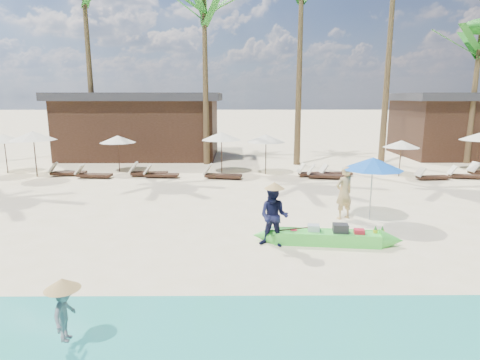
{
  "coord_description": "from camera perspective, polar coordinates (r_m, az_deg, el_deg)",
  "views": [
    {
      "loc": [
        -1.48,
        -10.12,
        4.04
      ],
      "look_at": [
        -1.4,
        2.0,
        1.53
      ],
      "focal_mm": 30.0,
      "sensor_mm": 36.0,
      "label": 1
    }
  ],
  "objects": [
    {
      "name": "ground",
      "position": [
        11.0,
        7.48,
        -9.95
      ],
      "size": [
        240.0,
        240.0,
        0.0
      ],
      "primitive_type": "plane",
      "color": "#F9E4B8",
      "rests_on": "ground"
    },
    {
      "name": "green_canoe",
      "position": [
        11.59,
        12.22,
        -7.92
      ],
      "size": [
        4.64,
        0.94,
        0.59
      ],
      "rotation": [
        0.0,
        0.0,
        -0.12
      ],
      "color": "#46DF44",
      "rests_on": "ground"
    },
    {
      "name": "tourist",
      "position": [
        13.87,
        14.58,
        -1.76
      ],
      "size": [
        0.77,
        0.66,
        1.8
      ],
      "primitive_type": "imported",
      "rotation": [
        0.0,
        0.0,
        3.57
      ],
      "color": "tan",
      "rests_on": "ground"
    },
    {
      "name": "vendor_green",
      "position": [
        11.01,
        4.84,
        -5.21
      ],
      "size": [
        0.98,
        0.86,
        1.69
      ],
      "primitive_type": "imported",
      "rotation": [
        0.0,
        0.0,
        -0.31
      ],
      "color": "#141738",
      "rests_on": "ground"
    },
    {
      "name": "vendor_yellow",
      "position": [
        7.31,
        -23.64,
        -16.94
      ],
      "size": [
        0.35,
        0.62,
        0.95
      ],
      "primitive_type": "imported",
      "rotation": [
        0.0,
        0.0,
        1.57
      ],
      "color": "gray",
      "rests_on": "ground"
    },
    {
      "name": "blue_umbrella",
      "position": [
        13.83,
        18.38,
        2.25
      ],
      "size": [
        1.96,
        1.96,
        2.11
      ],
      "color": "#99999E",
      "rests_on": "ground"
    },
    {
      "name": "resort_parasol_2",
      "position": [
        24.91,
        -30.56,
        5.15
      ],
      "size": [
        2.03,
        2.03,
        2.09
      ],
      "color": "#351F15",
      "rests_on": "ground"
    },
    {
      "name": "resort_parasol_3",
      "position": [
        23.0,
        -27.35,
        5.61
      ],
      "size": [
        2.27,
        2.27,
        2.34
      ],
      "color": "#351F15",
      "rests_on": "ground"
    },
    {
      "name": "lounger_3_left",
      "position": [
        22.78,
        -23.51,
        1.06
      ],
      "size": [
        1.88,
        0.76,
        0.62
      ],
      "rotation": [
        0.0,
        0.0,
        0.11
      ],
      "color": "#351F15",
      "rests_on": "ground"
    },
    {
      "name": "lounger_3_right",
      "position": [
        21.67,
        -20.32,
        0.8
      ],
      "size": [
        1.85,
        0.7,
        0.62
      ],
      "rotation": [
        0.0,
        0.0,
        -0.08
      ],
      "color": "#351F15",
      "rests_on": "ground"
    },
    {
      "name": "resort_parasol_4",
      "position": [
        22.85,
        -17.0,
        5.58
      ],
      "size": [
        1.93,
        1.93,
        1.99
      ],
      "color": "#351F15",
      "rests_on": "ground"
    },
    {
      "name": "lounger_4_left",
      "position": [
        21.3,
        -13.15,
        1.09
      ],
      "size": [
        1.96,
        0.64,
        0.66
      ],
      "rotation": [
        0.0,
        0.0,
        0.02
      ],
      "color": "#351F15",
      "rests_on": "ground"
    },
    {
      "name": "lounger_4_right",
      "position": [
        20.8,
        -11.36,
        0.85
      ],
      "size": [
        1.78,
        0.64,
        0.59
      ],
      "rotation": [
        0.0,
        0.0,
        -0.06
      ],
      "color": "#351F15",
      "rests_on": "ground"
    },
    {
      "name": "resort_parasol_5",
      "position": [
        21.54,
        -2.66,
        6.26
      ],
      "size": [
        2.15,
        2.15,
        2.21
      ],
      "color": "#351F15",
      "rests_on": "ground"
    },
    {
      "name": "lounger_5_left",
      "position": [
        20.17,
        -2.77,
        0.79
      ],
      "size": [
        2.01,
        0.95,
        0.66
      ],
      "rotation": [
        0.0,
        0.0,
        -0.19
      ],
      "color": "#351F15",
      "rests_on": "ground"
    },
    {
      "name": "resort_parasol_6",
      "position": [
        21.2,
        3.72,
        5.95
      ],
      "size": [
        2.06,
        2.06,
        2.12
      ],
      "color": "#351F15",
      "rests_on": "ground"
    },
    {
      "name": "lounger_6_left",
      "position": [
        21.03,
        10.37,
        1.03
      ],
      "size": [
        1.87,
        0.67,
        0.62
      ],
      "rotation": [
        0.0,
        0.0,
        0.06
      ],
      "color": "#351F15",
      "rests_on": "ground"
    },
    {
      "name": "lounger_6_right",
      "position": [
        20.58,
        11.87,
        0.75
      ],
      "size": [
        1.94,
        0.89,
        0.64
      ],
      "rotation": [
        0.0,
        0.0,
        -0.18
      ],
      "color": "#351F15",
      "rests_on": "ground"
    },
    {
      "name": "resort_parasol_7",
      "position": [
        22.13,
        21.97,
        4.77
      ],
      "size": [
        1.82,
        1.82,
        1.87
      ],
      "color": "#351F15",
      "rests_on": "ground"
    },
    {
      "name": "lounger_7_left",
      "position": [
        21.33,
        13.23,
        1.02
      ],
      "size": [
        1.76,
        0.79,
        0.58
      ],
      "rotation": [
        0.0,
        0.0,
        0.16
      ],
      "color": "#351F15",
      "rests_on": "ground"
    },
    {
      "name": "lounger_7_right",
      "position": [
        22.02,
        25.52,
        0.5
      ],
      "size": [
        1.71,
        0.67,
        0.57
      ],
      "rotation": [
        0.0,
        0.0,
        0.1
      ],
      "color": "#351F15",
      "rests_on": "ground"
    },
    {
      "name": "resort_parasol_8",
      "position": [
        25.53,
        30.95,
        5.33
      ],
      "size": [
        2.08,
        2.08,
        2.14
      ],
      "color": "#351F15",
      "rests_on": "ground"
    },
    {
      "name": "lounger_8_left",
      "position": [
        23.13,
        29.29,
        0.64
      ],
      "size": [
        1.77,
        0.82,
        0.58
      ],
      "rotation": [
        0.0,
        0.0,
        -0.18
      ],
      "color": "#351F15",
      "rests_on": "ground"
    },
    {
      "name": "palm_2",
      "position": [
        27.23,
        -21.2,
        21.87
      ],
      "size": [
        2.08,
        2.08,
        11.33
      ],
      "color": "brown",
      "rests_on": "ground"
    },
    {
      "name": "palm_3",
      "position": [
        24.88,
        -5.09,
        22.19
      ],
      "size": [
        2.08,
        2.08,
        10.52
      ],
      "color": "brown",
      "rests_on": "ground"
    },
    {
      "name": "palm_6",
      "position": [
        28.65,
        30.93,
        16.16
      ],
      "size": [
        2.08,
        2.08,
        8.51
      ],
      "color": "brown",
      "rests_on": "ground"
    },
    {
      "name": "pavilion_west",
      "position": [
        28.44,
        -13.77,
        7.67
      ],
      "size": [
        10.8,
        6.6,
        4.3
      ],
      "color": "#351F15",
      "rests_on": "ground"
    },
    {
      "name": "pavilion_east",
      "position": [
        31.71,
        29.05,
        6.94
      ],
      "size": [
        8.8,
        6.6,
        4.3
      ],
      "color": "#351F15",
      "rests_on": "ground"
    }
  ]
}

